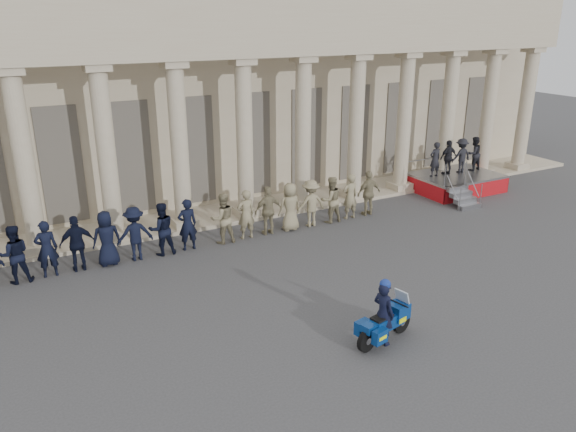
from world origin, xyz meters
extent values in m
plane|color=#39393C|center=(0.00, 0.00, 0.00)|extent=(90.00, 90.00, 0.00)
cube|color=tan|center=(0.00, 15.00, 4.50)|extent=(40.00, 10.00, 9.00)
cube|color=tan|center=(0.00, 8.80, 0.07)|extent=(40.00, 2.60, 0.15)
cube|color=tan|center=(0.00, 8.00, 6.79)|extent=(35.80, 1.00, 1.00)
cube|color=tan|center=(0.00, 8.00, 7.89)|extent=(35.80, 1.00, 1.20)
cube|color=tan|center=(-6.50, 8.00, 0.30)|extent=(0.90, 0.90, 0.30)
cylinder|color=tan|center=(-6.50, 8.00, 3.25)|extent=(0.64, 0.64, 5.60)
cube|color=tan|center=(-6.50, 8.00, 6.17)|extent=(0.85, 0.85, 0.24)
cube|color=tan|center=(-3.90, 8.00, 0.30)|extent=(0.90, 0.90, 0.30)
cylinder|color=tan|center=(-3.90, 8.00, 3.25)|extent=(0.64, 0.64, 5.60)
cube|color=tan|center=(-3.90, 8.00, 6.17)|extent=(0.85, 0.85, 0.24)
cube|color=tan|center=(-1.30, 8.00, 0.30)|extent=(0.90, 0.90, 0.30)
cylinder|color=tan|center=(-1.30, 8.00, 3.25)|extent=(0.64, 0.64, 5.60)
cube|color=tan|center=(-1.30, 8.00, 6.17)|extent=(0.85, 0.85, 0.24)
cube|color=tan|center=(1.30, 8.00, 0.30)|extent=(0.90, 0.90, 0.30)
cylinder|color=tan|center=(1.30, 8.00, 3.25)|extent=(0.64, 0.64, 5.60)
cube|color=tan|center=(1.30, 8.00, 6.17)|extent=(0.85, 0.85, 0.24)
cube|color=tan|center=(3.90, 8.00, 0.30)|extent=(0.90, 0.90, 0.30)
cylinder|color=tan|center=(3.90, 8.00, 3.25)|extent=(0.64, 0.64, 5.60)
cube|color=tan|center=(3.90, 8.00, 6.17)|extent=(0.85, 0.85, 0.24)
cube|color=tan|center=(6.50, 8.00, 0.30)|extent=(0.90, 0.90, 0.30)
cylinder|color=tan|center=(6.50, 8.00, 3.25)|extent=(0.64, 0.64, 5.60)
cube|color=tan|center=(6.50, 8.00, 6.17)|extent=(0.85, 0.85, 0.24)
cube|color=tan|center=(9.10, 8.00, 0.30)|extent=(0.90, 0.90, 0.30)
cylinder|color=tan|center=(9.10, 8.00, 3.25)|extent=(0.64, 0.64, 5.60)
cube|color=tan|center=(9.10, 8.00, 6.17)|extent=(0.85, 0.85, 0.24)
cube|color=tan|center=(11.70, 8.00, 0.30)|extent=(0.90, 0.90, 0.30)
cylinder|color=tan|center=(11.70, 8.00, 3.25)|extent=(0.64, 0.64, 5.60)
cube|color=tan|center=(11.70, 8.00, 6.17)|extent=(0.85, 0.85, 0.24)
cube|color=tan|center=(14.30, 8.00, 0.30)|extent=(0.90, 0.90, 0.30)
cylinder|color=tan|center=(14.30, 8.00, 3.25)|extent=(0.64, 0.64, 5.60)
cube|color=tan|center=(14.30, 8.00, 6.17)|extent=(0.85, 0.85, 0.24)
cube|color=tan|center=(16.90, 8.00, 0.30)|extent=(0.90, 0.90, 0.30)
cylinder|color=tan|center=(16.90, 8.00, 3.25)|extent=(0.64, 0.64, 5.60)
cube|color=tan|center=(16.90, 8.00, 6.17)|extent=(0.85, 0.85, 0.24)
cube|color=black|center=(-5.20, 10.02, 2.55)|extent=(1.30, 0.12, 4.20)
cube|color=black|center=(-2.60, 10.02, 2.55)|extent=(1.30, 0.12, 4.20)
cube|color=black|center=(0.00, 10.02, 2.55)|extent=(1.30, 0.12, 4.20)
cube|color=black|center=(2.60, 10.02, 2.55)|extent=(1.30, 0.12, 4.20)
cube|color=black|center=(5.20, 10.02, 2.55)|extent=(1.30, 0.12, 4.20)
cube|color=black|center=(7.80, 10.02, 2.55)|extent=(1.30, 0.12, 4.20)
cube|color=black|center=(10.40, 10.02, 2.55)|extent=(1.30, 0.12, 4.20)
cube|color=black|center=(13.00, 10.02, 2.55)|extent=(1.30, 0.12, 4.20)
cube|color=black|center=(15.60, 10.02, 2.55)|extent=(1.30, 0.12, 4.20)
imported|color=black|center=(-7.26, 6.07, 0.93)|extent=(0.90, 0.70, 1.86)
imported|color=black|center=(-6.35, 6.07, 0.93)|extent=(0.68, 0.44, 1.86)
imported|color=black|center=(-5.44, 6.07, 0.93)|extent=(1.09, 0.45, 1.86)
imported|color=black|center=(-4.52, 6.07, 0.93)|extent=(0.91, 0.59, 1.86)
imported|color=black|center=(-3.61, 6.07, 0.93)|extent=(1.20, 0.69, 1.86)
imported|color=black|center=(-2.70, 6.07, 0.93)|extent=(0.90, 0.70, 1.86)
imported|color=black|center=(-1.79, 6.07, 0.93)|extent=(0.68, 0.44, 1.86)
imported|color=gray|center=(-0.47, 6.07, 0.93)|extent=(0.90, 0.70, 1.86)
imported|color=gray|center=(0.44, 6.07, 0.93)|extent=(0.68, 0.44, 1.86)
imported|color=gray|center=(1.35, 6.07, 0.93)|extent=(1.09, 0.45, 1.86)
imported|color=gray|center=(2.26, 6.07, 0.93)|extent=(0.91, 0.59, 1.86)
imported|color=gray|center=(3.18, 6.07, 0.93)|extent=(1.20, 0.69, 1.86)
imported|color=gray|center=(4.09, 6.07, 0.93)|extent=(0.90, 0.70, 1.86)
imported|color=gray|center=(5.00, 6.07, 0.93)|extent=(0.68, 0.44, 1.86)
imported|color=gray|center=(5.91, 6.07, 0.93)|extent=(1.09, 0.45, 1.86)
cube|color=gray|center=(11.54, 6.94, 0.74)|extent=(3.90, 2.79, 0.10)
cube|color=maroon|center=(11.54, 5.57, 0.34)|extent=(3.90, 0.04, 0.69)
cube|color=maroon|center=(9.61, 6.94, 0.34)|extent=(0.04, 2.79, 0.69)
cube|color=maroon|center=(13.47, 6.94, 0.34)|extent=(0.04, 2.79, 0.69)
cube|color=gray|center=(10.19, 4.65, 0.10)|extent=(1.10, 0.28, 0.20)
cube|color=gray|center=(10.19, 4.93, 0.30)|extent=(1.10, 0.28, 0.20)
cube|color=gray|center=(10.19, 5.21, 0.49)|extent=(1.10, 0.28, 0.20)
cube|color=gray|center=(10.19, 5.49, 0.69)|extent=(1.10, 0.28, 0.20)
cylinder|color=gray|center=(11.54, 8.29, 1.29)|extent=(3.90, 0.04, 0.04)
imported|color=black|center=(10.34, 7.14, 1.59)|extent=(0.58, 0.38, 1.60)
imported|color=black|center=(11.14, 7.14, 1.59)|extent=(0.94, 0.39, 1.60)
imported|color=black|center=(11.94, 7.14, 1.59)|extent=(1.04, 0.60, 1.60)
imported|color=black|center=(12.74, 7.14, 1.59)|extent=(0.78, 0.61, 1.60)
cylinder|color=black|center=(1.31, -1.79, 0.29)|extent=(0.60, 0.26, 0.59)
cylinder|color=black|center=(0.01, -2.09, 0.29)|extent=(0.60, 0.26, 0.59)
cube|color=navy|center=(0.71, -1.93, 0.55)|extent=(1.08, 0.60, 0.34)
cube|color=navy|center=(1.14, -1.83, 0.70)|extent=(0.58, 0.56, 0.40)
cube|color=silver|center=(1.14, -1.83, 0.49)|extent=(0.25, 0.31, 0.11)
cube|color=#B2BFCC|center=(1.29, -1.79, 1.00)|extent=(0.27, 0.44, 0.48)
cube|color=black|center=(0.53, -1.97, 0.73)|extent=(0.63, 0.43, 0.09)
cube|color=navy|center=(0.05, -2.08, 0.62)|extent=(0.37, 0.37, 0.20)
cube|color=navy|center=(0.21, -2.34, 0.49)|extent=(0.44, 0.28, 0.36)
cube|color=#E7F60C|center=(0.21, -2.34, 0.49)|extent=(0.31, 0.27, 0.09)
cube|color=navy|center=(0.08, -1.78, 0.49)|extent=(0.44, 0.28, 0.36)
cube|color=#E7F60C|center=(0.08, -1.78, 0.49)|extent=(0.31, 0.27, 0.09)
cylinder|color=silver|center=(0.22, -1.82, 0.27)|extent=(0.54, 0.21, 0.09)
cylinder|color=black|center=(1.14, -1.83, 0.91)|extent=(0.17, 0.62, 0.03)
imported|color=black|center=(0.58, -1.96, 0.84)|extent=(0.53, 0.69, 1.68)
sphere|color=navy|center=(0.58, -1.96, 1.63)|extent=(0.28, 0.28, 0.28)
camera|label=1|loc=(-7.27, -11.65, 7.80)|focal=35.00mm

